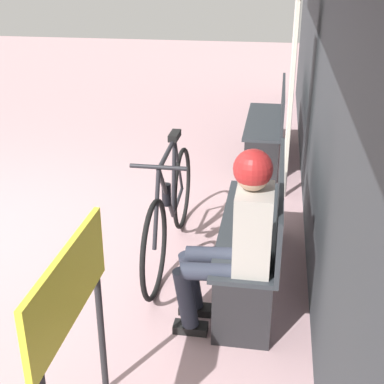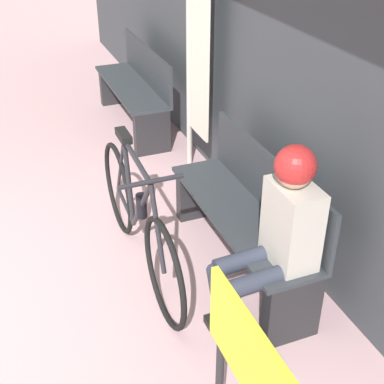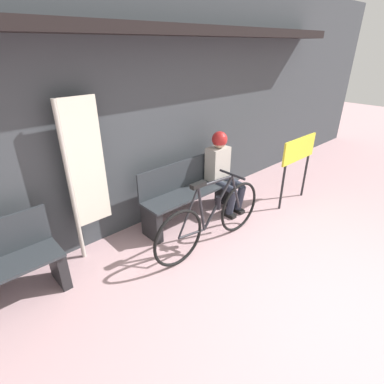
{
  "view_description": "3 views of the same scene",
  "coord_description": "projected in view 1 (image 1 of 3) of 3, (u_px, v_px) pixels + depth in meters",
  "views": [
    {
      "loc": [
        3.52,
        2.4,
        2.21
      ],
      "look_at": [
        -0.08,
        1.82,
        0.6
      ],
      "focal_mm": 50.0,
      "sensor_mm": 36.0,
      "label": 1
    },
    {
      "loc": [
        2.8,
        0.86,
        2.46
      ],
      "look_at": [
        0.08,
        1.94,
        0.69
      ],
      "focal_mm": 50.0,
      "sensor_mm": 36.0,
      "label": 2
    },
    {
      "loc": [
        -2.48,
        -0.55,
        2.35
      ],
      "look_at": [
        -0.21,
        1.92,
        0.69
      ],
      "focal_mm": 28.0,
      "sensor_mm": 36.0,
      "label": 3
    }
  ],
  "objects": [
    {
      "name": "signboard",
      "position": [
        70.0,
        305.0,
        2.34
      ],
      "size": [
        0.86,
        0.04,
        1.09
      ],
      "color": "#232326",
      "rests_on": "ground_plane"
    },
    {
      "name": "storefront_wall",
      "position": [
        337.0,
        52.0,
        3.35
      ],
      "size": [
        12.0,
        0.56,
        3.2
      ],
      "color": "#3D4247",
      "rests_on": "ground_plane"
    },
    {
      "name": "park_bench_far",
      "position": [
        269.0,
        125.0,
        6.22
      ],
      "size": [
        1.54,
        0.42,
        0.87
      ],
      "color": "#2D3338",
      "rests_on": "ground_plane"
    },
    {
      "name": "banner_pole",
      "position": [
        292.0,
        92.0,
        4.79
      ],
      "size": [
        0.45,
        0.05,
        1.88
      ],
      "color": "#B7B2A8",
      "rests_on": "ground_plane"
    },
    {
      "name": "person_seated",
      "position": [
        238.0,
        230.0,
        3.2
      ],
      "size": [
        0.34,
        0.59,
        1.22
      ],
      "color": "#2D3342",
      "rests_on": "ground_plane"
    },
    {
      "name": "bicycle",
      "position": [
        170.0,
        211.0,
        4.15
      ],
      "size": [
        1.79,
        0.4,
        0.96
      ],
      "color": "black",
      "rests_on": "ground_plane"
    },
    {
      "name": "park_bench_near",
      "position": [
        258.0,
        232.0,
        3.82
      ],
      "size": [
        1.54,
        0.42,
        0.87
      ],
      "color": "#2D3338",
      "rests_on": "ground_plane"
    }
  ]
}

